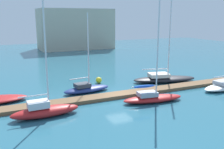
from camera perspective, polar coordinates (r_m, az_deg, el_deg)
The scene contains 8 objects.
ground_plane at distance 27.59m, azimuth 1.73°, elevation -4.89°, with size 120.00×120.00×0.00m, color #286075.
dock_pier at distance 27.54m, azimuth 1.73°, elevation -4.54°, with size 32.01×1.74×0.35m, color brown.
sailboat_1 at distance 22.75m, azimuth -14.74°, elevation -7.61°, with size 5.86×1.89×9.70m.
sailboat_2 at distance 29.10m, azimuth -5.73°, elevation -3.02°, with size 5.65×2.46×8.80m.
sailboat_3 at distance 26.02m, azimuth 8.94°, elevation -4.90°, with size 6.45×2.59×10.47m.
sailboat_4 at distance 34.20m, azimuth 11.49°, elevation -0.71°, with size 8.80×4.49×14.09m.
mooring_buoy_yellow at distance 32.99m, azimuth -2.98°, elevation -1.25°, with size 0.77×0.77×0.77m, color yellow.
harbor_building_distant at distance 69.19m, azimuth -8.12°, elevation 10.01°, with size 18.83×9.16×10.32m, color #BCB299.
Camera 1 is at (-11.65, -23.56, 8.39)m, focal length 41.06 mm.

